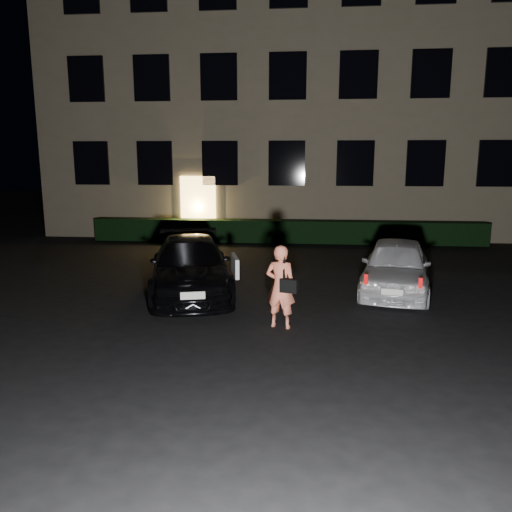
# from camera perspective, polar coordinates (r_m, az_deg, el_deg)

# --- Properties ---
(ground) EXTENTS (80.00, 80.00, 0.00)m
(ground) POSITION_cam_1_polar(r_m,az_deg,el_deg) (9.19, 0.84, -9.18)
(ground) COLOR black
(ground) RESTS_ON ground
(building) EXTENTS (20.00, 8.11, 12.00)m
(building) POSITION_cam_1_polar(r_m,az_deg,el_deg) (23.76, 3.98, 17.86)
(building) COLOR #776C55
(building) RESTS_ON ground
(hedge) EXTENTS (15.00, 0.70, 0.85)m
(hedge) POSITION_cam_1_polar(r_m,az_deg,el_deg) (19.30, 3.39, 2.85)
(hedge) COLOR black
(hedge) RESTS_ON ground
(sedan) EXTENTS (2.88, 4.83, 1.31)m
(sedan) POSITION_cam_1_polar(r_m,az_deg,el_deg) (12.02, -7.50, -1.14)
(sedan) COLOR black
(sedan) RESTS_ON ground
(hatch) EXTENTS (2.29, 4.05, 1.30)m
(hatch) POSITION_cam_1_polar(r_m,az_deg,el_deg) (12.40, 15.70, -1.12)
(hatch) COLOR silver
(hatch) RESTS_ON ground
(man) EXTENTS (0.67, 0.53, 1.60)m
(man) POSITION_cam_1_polar(r_m,az_deg,el_deg) (9.45, 2.85, -3.49)
(man) COLOR #FF7E5D
(man) RESTS_ON ground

